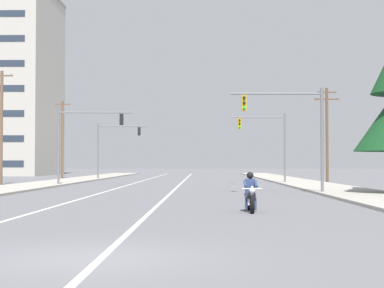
{
  "coord_description": "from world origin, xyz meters",
  "views": [
    {
      "loc": [
        2.16,
        -11.52,
        1.77
      ],
      "look_at": [
        1.57,
        23.32,
        2.88
      ],
      "focal_mm": 57.52,
      "sensor_mm": 36.0,
      "label": 1
    }
  ],
  "objects_px": {
    "traffic_signal_mid_left": "(112,142)",
    "utility_pole_right_far": "(327,131)",
    "motorcycle_with_rider": "(250,196)",
    "traffic_signal_near_right": "(295,123)",
    "traffic_signal_mid_right": "(269,137)",
    "utility_pole_left_far": "(62,138)",
    "traffic_signal_near_left": "(81,134)",
    "utility_pole_left_near": "(1,125)"
  },
  "relations": [
    {
      "from": "utility_pole_left_far",
      "to": "traffic_signal_near_right",
      "type": "bearing_deg",
      "value": -59.15
    },
    {
      "from": "traffic_signal_mid_left",
      "to": "utility_pole_right_far",
      "type": "height_order",
      "value": "utility_pole_right_far"
    },
    {
      "from": "utility_pole_right_far",
      "to": "utility_pole_left_near",
      "type": "bearing_deg",
      "value": -165.82
    },
    {
      "from": "utility_pole_left_far",
      "to": "traffic_signal_near_left",
      "type": "bearing_deg",
      "value": -73.79
    },
    {
      "from": "traffic_signal_near_left",
      "to": "utility_pole_left_far",
      "type": "bearing_deg",
      "value": 106.21
    },
    {
      "from": "traffic_signal_mid_left",
      "to": "traffic_signal_mid_right",
      "type": "bearing_deg",
      "value": -39.2
    },
    {
      "from": "traffic_signal_near_right",
      "to": "utility_pole_left_far",
      "type": "xyz_separation_m",
      "value": [
        -22.13,
        37.06,
        0.67
      ]
    },
    {
      "from": "traffic_signal_mid_left",
      "to": "utility_pole_left_far",
      "type": "height_order",
      "value": "utility_pole_left_far"
    },
    {
      "from": "motorcycle_with_rider",
      "to": "utility_pole_right_far",
      "type": "xyz_separation_m",
      "value": [
        10.07,
        35.79,
        4.23
      ]
    },
    {
      "from": "traffic_signal_near_left",
      "to": "traffic_signal_near_right",
      "type": "bearing_deg",
      "value": -40.67
    },
    {
      "from": "traffic_signal_mid_left",
      "to": "utility_pole_left_near",
      "type": "bearing_deg",
      "value": -113.26
    },
    {
      "from": "motorcycle_with_rider",
      "to": "utility_pole_left_near",
      "type": "xyz_separation_m",
      "value": [
        -18.63,
        28.54,
        4.38
      ]
    },
    {
      "from": "motorcycle_with_rider",
      "to": "traffic_signal_mid_right",
      "type": "height_order",
      "value": "traffic_signal_mid_right"
    },
    {
      "from": "traffic_signal_near_right",
      "to": "utility_pole_left_far",
      "type": "bearing_deg",
      "value": 120.85
    },
    {
      "from": "traffic_signal_near_left",
      "to": "utility_pole_left_far",
      "type": "distance_m",
      "value": 25.05
    },
    {
      "from": "utility_pole_left_far",
      "to": "utility_pole_right_far",
      "type": "bearing_deg",
      "value": -26.97
    },
    {
      "from": "traffic_signal_near_left",
      "to": "traffic_signal_mid_left",
      "type": "relative_size",
      "value": 1.0
    },
    {
      "from": "traffic_signal_near_right",
      "to": "traffic_signal_mid_left",
      "type": "distance_m",
      "value": 34.98
    },
    {
      "from": "traffic_signal_mid_left",
      "to": "utility_pole_right_far",
      "type": "relative_size",
      "value": 0.69
    },
    {
      "from": "traffic_signal_near_right",
      "to": "traffic_signal_mid_left",
      "type": "relative_size",
      "value": 1.0
    },
    {
      "from": "motorcycle_with_rider",
      "to": "traffic_signal_mid_left",
      "type": "height_order",
      "value": "traffic_signal_mid_left"
    },
    {
      "from": "traffic_signal_near_left",
      "to": "utility_pole_right_far",
      "type": "height_order",
      "value": "utility_pole_right_far"
    },
    {
      "from": "utility_pole_left_far",
      "to": "utility_pole_left_near",
      "type": "bearing_deg",
      "value": -90.38
    },
    {
      "from": "traffic_signal_near_right",
      "to": "traffic_signal_near_left",
      "type": "distance_m",
      "value": 19.96
    },
    {
      "from": "traffic_signal_near_right",
      "to": "utility_pole_left_near",
      "type": "height_order",
      "value": "utility_pole_left_near"
    },
    {
      "from": "utility_pole_left_near",
      "to": "utility_pole_right_far",
      "type": "distance_m",
      "value": 29.6
    },
    {
      "from": "motorcycle_with_rider",
      "to": "traffic_signal_mid_left",
      "type": "xyz_separation_m",
      "value": [
        -11.68,
        44.71,
        3.54
      ]
    },
    {
      "from": "traffic_signal_near_right",
      "to": "utility_pole_right_far",
      "type": "height_order",
      "value": "utility_pole_right_far"
    },
    {
      "from": "traffic_signal_mid_right",
      "to": "utility_pole_left_near",
      "type": "distance_m",
      "value": 23.04
    },
    {
      "from": "traffic_signal_near_right",
      "to": "traffic_signal_near_left",
      "type": "xyz_separation_m",
      "value": [
        -15.14,
        13.01,
        0.03
      ]
    },
    {
      "from": "traffic_signal_near_left",
      "to": "utility_pole_left_far",
      "type": "relative_size",
      "value": 0.67
    },
    {
      "from": "utility_pole_right_far",
      "to": "motorcycle_with_rider",
      "type": "bearing_deg",
      "value": -105.71
    },
    {
      "from": "traffic_signal_mid_left",
      "to": "utility_pole_right_far",
      "type": "distance_m",
      "value": 23.52
    },
    {
      "from": "traffic_signal_near_right",
      "to": "utility_pole_left_near",
      "type": "distance_m",
      "value": 27.02
    },
    {
      "from": "traffic_signal_mid_right",
      "to": "utility_pole_left_near",
      "type": "xyz_separation_m",
      "value": [
        -22.8,
        -3.24,
        0.87
      ]
    },
    {
      "from": "traffic_signal_near_right",
      "to": "traffic_signal_mid_right",
      "type": "height_order",
      "value": "same"
    },
    {
      "from": "traffic_signal_near_right",
      "to": "utility_pole_right_far",
      "type": "bearing_deg",
      "value": 74.09
    },
    {
      "from": "motorcycle_with_rider",
      "to": "traffic_signal_near_right",
      "type": "bearing_deg",
      "value": 74.63
    },
    {
      "from": "motorcycle_with_rider",
      "to": "traffic_signal_near_right",
      "type": "relative_size",
      "value": 0.35
    },
    {
      "from": "traffic_signal_near_left",
      "to": "traffic_signal_mid_left",
      "type": "distance_m",
      "value": 18.43
    },
    {
      "from": "traffic_signal_near_right",
      "to": "traffic_signal_near_left",
      "type": "bearing_deg",
      "value": 139.33
    },
    {
      "from": "traffic_signal_near_right",
      "to": "utility_pole_left_near",
      "type": "xyz_separation_m",
      "value": [
        -22.28,
        15.28,
        0.83
      ]
    }
  ]
}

